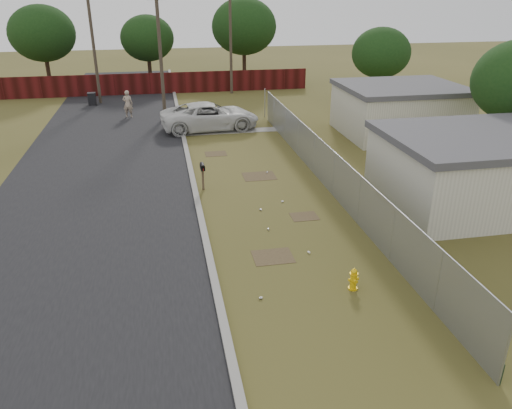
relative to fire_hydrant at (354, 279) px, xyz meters
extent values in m
plane|color=brown|center=(-1.21, 7.45, -0.35)|extent=(120.00, 120.00, 0.00)
cube|color=black|center=(-8.71, 15.45, -0.34)|extent=(9.00, 60.00, 0.02)
cube|color=gray|center=(-4.21, 15.45, -0.29)|extent=(0.25, 60.00, 0.12)
cube|color=gray|center=(-1.21, 18.95, -0.34)|extent=(6.20, 1.00, 0.03)
cylinder|color=#93969B|center=(1.89, -4.55, 0.65)|extent=(0.06, 0.06, 2.00)
cylinder|color=#93969B|center=(1.89, -1.55, 0.65)|extent=(0.06, 0.06, 2.00)
cylinder|color=#93969B|center=(1.89, 1.45, 0.65)|extent=(0.06, 0.06, 2.00)
cylinder|color=#93969B|center=(1.89, 4.45, 0.65)|extent=(0.06, 0.06, 2.00)
cylinder|color=#93969B|center=(1.89, 7.45, 0.65)|extent=(0.06, 0.06, 2.00)
cylinder|color=#93969B|center=(1.89, 10.45, 0.65)|extent=(0.06, 0.06, 2.00)
cylinder|color=#93969B|center=(1.89, 13.45, 0.65)|extent=(0.06, 0.06, 2.00)
cylinder|color=#93969B|center=(1.89, 16.45, 0.65)|extent=(0.06, 0.06, 2.00)
cylinder|color=#93969B|center=(1.89, 19.45, 0.65)|extent=(0.06, 0.06, 2.00)
cylinder|color=#93969B|center=(1.89, 22.45, 0.65)|extent=(0.06, 0.06, 2.00)
cylinder|color=#93969B|center=(1.89, 8.45, 1.65)|extent=(0.04, 26.00, 0.04)
cube|color=gray|center=(1.89, 8.45, 0.65)|extent=(0.01, 26.00, 2.00)
cube|color=black|center=(1.95, 8.45, -0.05)|extent=(0.03, 26.00, 0.60)
cube|color=#4D1010|center=(-7.21, 32.45, 0.55)|extent=(30.00, 0.12, 1.80)
cylinder|color=#493E30|center=(-5.21, 23.45, 4.15)|extent=(0.24, 0.24, 9.00)
cylinder|color=#493E30|center=(-10.21, 29.45, 4.15)|extent=(0.24, 0.24, 9.00)
cylinder|color=#493E30|center=(0.79, 31.45, 4.15)|extent=(0.24, 0.24, 9.00)
cube|color=beige|center=(7.79, 5.45, 1.05)|extent=(8.00, 6.00, 2.80)
cube|color=#48474C|center=(7.79, 5.45, 2.60)|extent=(8.32, 6.24, 0.30)
cube|color=beige|center=(9.29, 16.45, 1.05)|extent=(7.00, 6.00, 2.80)
cube|color=#48474C|center=(9.29, 16.45, 2.60)|extent=(7.28, 6.24, 0.30)
cylinder|color=#362318|center=(-15.21, 36.45, 1.30)|extent=(0.36, 0.36, 3.30)
ellipsoid|color=black|center=(-15.21, 36.45, 4.52)|extent=(5.70, 5.70, 4.84)
cylinder|color=#362318|center=(-6.21, 37.45, 1.08)|extent=(0.36, 0.36, 2.86)
ellipsoid|color=black|center=(-6.21, 37.45, 3.87)|extent=(4.94, 4.94, 4.20)
cylinder|color=#362318|center=(2.79, 36.45, 1.41)|extent=(0.36, 0.36, 3.52)
ellipsoid|color=black|center=(2.79, 36.45, 4.85)|extent=(6.08, 6.08, 5.17)
cylinder|color=#362318|center=(11.79, 25.45, 0.97)|extent=(0.36, 0.36, 2.64)
ellipsoid|color=black|center=(11.79, 25.45, 3.55)|extent=(4.56, 4.56, 3.88)
cylinder|color=#362318|center=(12.79, 10.45, 1.08)|extent=(0.36, 0.36, 2.86)
cylinder|color=#E6B60C|center=(0.00, 0.00, -0.32)|extent=(0.33, 0.33, 0.05)
cylinder|color=#E6B60C|center=(0.00, 0.00, -0.06)|extent=(0.23, 0.23, 0.51)
cylinder|color=#E6B60C|center=(0.00, 0.00, 0.20)|extent=(0.30, 0.30, 0.04)
sphere|color=#E6B60C|center=(0.00, 0.00, 0.27)|extent=(0.22, 0.22, 0.20)
cylinder|color=#E6B60C|center=(0.00, 0.00, 0.37)|extent=(0.04, 0.04, 0.05)
cylinder|color=#E6B60C|center=(-0.12, -0.01, 0.00)|extent=(0.10, 0.11, 0.10)
cylinder|color=#E6B60C|center=(0.12, 0.02, 0.00)|extent=(0.10, 0.11, 0.10)
cylinder|color=#E6B60C|center=(0.01, -0.12, 0.00)|extent=(0.13, 0.12, 0.12)
cube|color=brown|center=(-3.81, 9.17, 0.18)|extent=(0.10, 0.10, 1.07)
cube|color=black|center=(-3.81, 9.17, 0.75)|extent=(0.21, 0.52, 0.19)
cylinder|color=black|center=(-3.81, 9.17, 0.84)|extent=(0.21, 0.52, 0.19)
cube|color=#B2100C|center=(-3.80, 8.89, 0.75)|extent=(0.02, 0.04, 0.11)
imported|color=silver|center=(-2.35, 19.75, 0.53)|extent=(6.60, 3.53, 1.76)
imported|color=tan|center=(-7.76, 24.14, 0.62)|extent=(0.78, 0.59, 1.93)
cube|color=black|center=(-10.76, 28.82, 0.11)|extent=(0.60, 0.60, 0.92)
cube|color=black|center=(-10.76, 28.82, 0.59)|extent=(0.66, 0.66, 0.08)
cylinder|color=black|center=(-10.47, 28.54, -0.25)|extent=(0.06, 0.19, 0.19)
cylinder|color=white|center=(-0.70, 2.45, -0.31)|extent=(0.10, 0.12, 0.07)
cylinder|color=#B0B0B5|center=(-1.73, 4.51, -0.31)|extent=(0.07, 0.10, 0.07)
cylinder|color=white|center=(-0.55, 7.05, -0.31)|extent=(0.10, 0.07, 0.07)
cylinder|color=#B0B0B5|center=(-2.94, 0.00, -0.31)|extent=(0.10, 0.08, 0.07)
cylinder|color=white|center=(-0.42, 10.85, -0.31)|extent=(0.11, 0.12, 0.07)
cylinder|color=#B0B0B5|center=(-1.66, 6.37, -0.31)|extent=(0.12, 0.12, 0.07)
camera|label=1|loc=(-5.48, -12.41, 8.35)|focal=35.00mm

